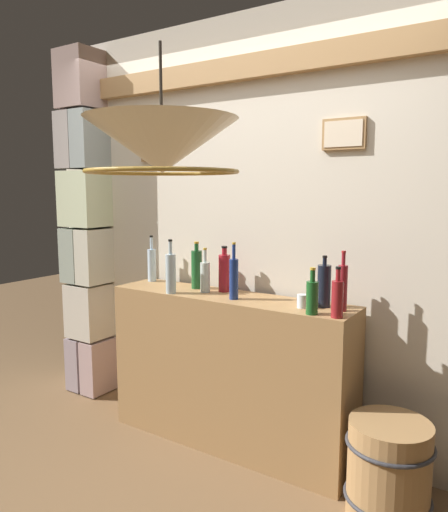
# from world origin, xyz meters

# --- Properties ---
(panelled_rear_partition) EXTENTS (3.43, 0.15, 2.67)m
(panelled_rear_partition) POSITION_xyz_m (-0.00, 1.10, 1.40)
(panelled_rear_partition) COLOR beige
(panelled_rear_partition) RESTS_ON ground
(stone_pillar) EXTENTS (0.34, 0.32, 2.60)m
(stone_pillar) POSITION_xyz_m (-1.36, 0.96, 1.32)
(stone_pillar) COLOR gray
(stone_pillar) RESTS_ON ground
(bar_shelf_unit) EXTENTS (1.58, 0.36, 0.96)m
(bar_shelf_unit) POSITION_xyz_m (0.00, 0.84, 0.48)
(bar_shelf_unit) COLOR #9E7547
(bar_shelf_unit) RESTS_ON ground
(liquor_bottle_gin) EXTENTS (0.06, 0.06, 0.25)m
(liquor_bottle_gin) POSITION_xyz_m (0.60, 0.71, 1.05)
(liquor_bottle_gin) COLOR #195321
(liquor_bottle_gin) RESTS_ON bar_shelf_unit
(liquor_bottle_vodka) EXTENTS (0.06, 0.06, 0.32)m
(liquor_bottle_vodka) POSITION_xyz_m (-0.70, 0.94, 1.08)
(liquor_bottle_vodka) COLOR silver
(liquor_bottle_vodka) RESTS_ON bar_shelf_unit
(liquor_bottle_bourbon) EXTENTS (0.06, 0.06, 0.28)m
(liquor_bottle_bourbon) POSITION_xyz_m (-0.18, 0.85, 1.06)
(liquor_bottle_bourbon) COLOR #B5C6C0
(liquor_bottle_bourbon) RESTS_ON bar_shelf_unit
(liquor_bottle_whiskey) EXTENTS (0.05, 0.05, 0.34)m
(liquor_bottle_whiskey) POSITION_xyz_m (0.07, 0.78, 1.08)
(liquor_bottle_whiskey) COLOR navy
(liquor_bottle_whiskey) RESTS_ON bar_shelf_unit
(liquor_bottle_rum) EXTENTS (0.07, 0.07, 0.31)m
(liquor_bottle_rum) POSITION_xyz_m (-0.29, 0.91, 1.08)
(liquor_bottle_rum) COLOR #1B5025
(liquor_bottle_rum) RESTS_ON bar_shelf_unit
(liquor_bottle_sherry) EXTENTS (0.06, 0.06, 0.34)m
(liquor_bottle_sherry) POSITION_xyz_m (-0.34, 0.70, 1.09)
(liquor_bottle_sherry) COLOR #A7BDC5
(liquor_bottle_sherry) RESTS_ON bar_shelf_unit
(liquor_bottle_tequila) EXTENTS (0.05, 0.05, 0.32)m
(liquor_bottle_tequila) POSITION_xyz_m (0.71, 0.86, 1.09)
(liquor_bottle_tequila) COLOR maroon
(liquor_bottle_tequila) RESTS_ON bar_shelf_unit
(liquor_bottle_port) EXTENTS (0.06, 0.06, 0.26)m
(liquor_bottle_port) POSITION_xyz_m (0.73, 0.72, 1.06)
(liquor_bottle_port) COLOR maroon
(liquor_bottle_port) RESTS_ON bar_shelf_unit
(liquor_bottle_scotch) EXTENTS (0.07, 0.07, 0.29)m
(liquor_bottle_scotch) POSITION_xyz_m (0.59, 0.89, 1.07)
(liquor_bottle_scotch) COLOR black
(liquor_bottle_scotch) RESTS_ON bar_shelf_unit
(liquor_bottle_vermouth) EXTENTS (0.07, 0.07, 0.29)m
(liquor_bottle_vermouth) POSITION_xyz_m (-0.09, 0.93, 1.08)
(liquor_bottle_vermouth) COLOR maroon
(liquor_bottle_vermouth) RESTS_ON bar_shelf_unit
(glass_tumbler_rocks) EXTENTS (0.06, 0.06, 0.07)m
(glass_tumbler_rocks) POSITION_xyz_m (0.50, 0.81, 0.99)
(glass_tumbler_rocks) COLOR silver
(glass_tumbler_rocks) RESTS_ON bar_shelf_unit
(pendant_lamp) EXTENTS (0.60, 0.60, 0.49)m
(pendant_lamp) POSITION_xyz_m (0.31, -0.12, 1.76)
(pendant_lamp) COLOR #EFE5C6
(wooden_barrel) EXTENTS (0.42, 0.42, 0.49)m
(wooden_barrel) POSITION_xyz_m (1.03, 0.68, 0.24)
(wooden_barrel) COLOR #9E7547
(wooden_barrel) RESTS_ON ground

